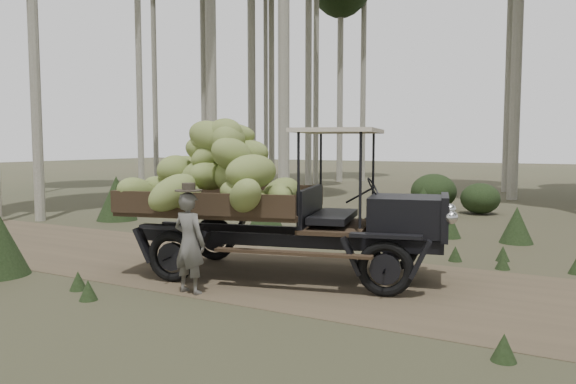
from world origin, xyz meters
name	(u,v)px	position (x,y,z in m)	size (l,w,h in m)	color
ground	(423,292)	(0.00, 0.00, 0.00)	(120.00, 120.00, 0.00)	#473D2B
dirt_track	(424,292)	(0.00, 0.00, 0.00)	(70.00, 4.00, 0.01)	brown
banana_truck	(245,182)	(-2.99, -0.43, 1.61)	(5.74, 3.43, 2.78)	black
farmer	(189,241)	(-3.09, -1.80, 0.80)	(0.59, 0.44, 1.69)	#595651
undergrowth	(427,247)	(-0.22, 0.96, 0.52)	(23.95, 23.67, 1.31)	#233319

